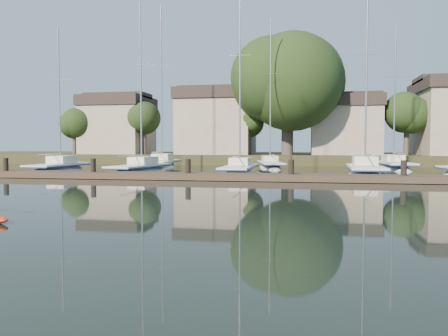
% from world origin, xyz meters
% --- Properties ---
extents(ground, '(160.00, 160.00, 0.00)m').
position_xyz_m(ground, '(0.00, 0.00, 0.00)').
color(ground, black).
rests_on(ground, ground).
extents(dock, '(34.00, 2.00, 1.80)m').
position_xyz_m(dock, '(0.00, 14.00, 0.20)').
color(dock, '#493729').
rests_on(dock, ground).
extents(sailboat_0, '(2.24, 7.63, 12.07)m').
position_xyz_m(sailboat_0, '(-14.43, 19.21, -0.20)').
color(sailboat_0, white).
rests_on(sailboat_0, ground).
extents(sailboat_1, '(3.05, 8.47, 13.55)m').
position_xyz_m(sailboat_1, '(-7.98, 19.16, -0.18)').
color(sailboat_1, white).
rests_on(sailboat_1, ground).
extents(sailboat_2, '(2.01, 8.57, 14.19)m').
position_xyz_m(sailboat_2, '(-0.72, 19.27, -0.18)').
color(sailboat_2, white).
rests_on(sailboat_2, ground).
extents(sailboat_3, '(2.62, 8.66, 13.82)m').
position_xyz_m(sailboat_3, '(7.69, 19.11, -0.21)').
color(sailboat_3, white).
rests_on(sailboat_3, ground).
extents(sailboat_5, '(3.08, 9.63, 15.67)m').
position_xyz_m(sailboat_5, '(-8.79, 26.37, -0.20)').
color(sailboat_5, white).
rests_on(sailboat_5, ground).
extents(sailboat_6, '(3.47, 9.16, 14.26)m').
position_xyz_m(sailboat_6, '(0.80, 27.82, -0.17)').
color(sailboat_6, white).
rests_on(sailboat_6, ground).
extents(sailboat_7, '(2.53, 8.28, 13.20)m').
position_xyz_m(sailboat_7, '(11.02, 26.96, -0.20)').
color(sailboat_7, white).
rests_on(sailboat_7, ground).
extents(shore, '(90.00, 25.25, 12.75)m').
position_xyz_m(shore, '(1.61, 40.29, 3.23)').
color(shore, '#2C351A').
rests_on(shore, ground).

